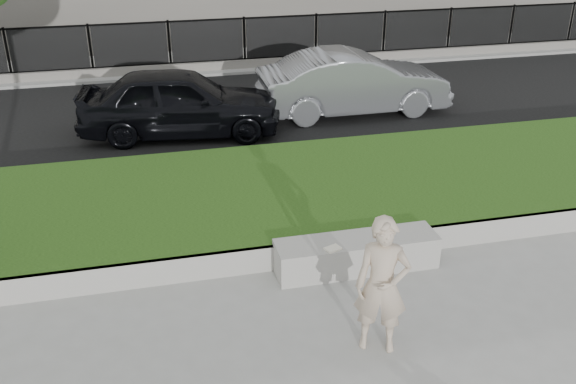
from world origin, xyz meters
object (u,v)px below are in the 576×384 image
object	(u,v)px
book	(333,248)
car_dark	(180,102)
stone_bench	(356,254)
man	(382,286)
car_silver	(353,83)

from	to	relation	value
book	car_dark	distance (m)	6.54
stone_bench	car_dark	world-z (taller)	car_dark
stone_bench	car_dark	xyz separation A→B (m)	(-2.02, 6.14, 0.55)
man	car_silver	world-z (taller)	man
man	car_dark	world-z (taller)	man
stone_bench	man	world-z (taller)	man
man	car_dark	size ratio (longest dim) A/B	0.40
man	car_silver	xyz separation A→B (m)	(2.50, 8.41, -0.09)
book	car_dark	bearing A→B (deg)	83.47
book	stone_bench	bearing A→B (deg)	3.52
man	book	distance (m)	1.60
man	car_dark	distance (m)	8.07
car_silver	man	bearing A→B (deg)	163.18
stone_bench	car_silver	world-z (taller)	car_silver
book	car_silver	bearing A→B (deg)	48.53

